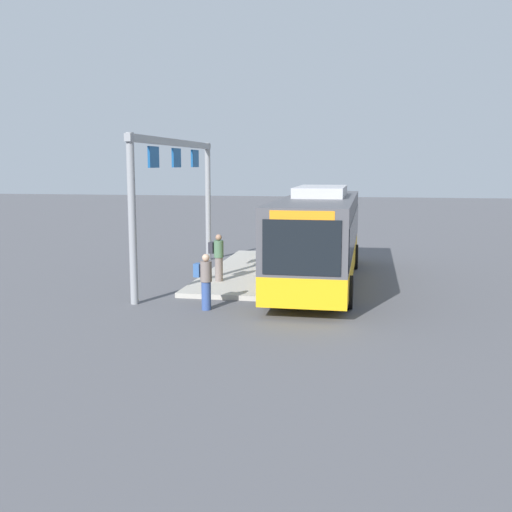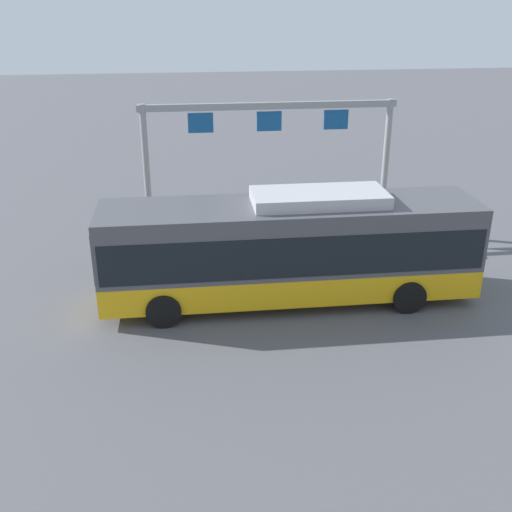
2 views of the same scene
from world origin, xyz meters
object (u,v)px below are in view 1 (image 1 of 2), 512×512
(bus_main, at_px, (319,233))
(person_waiting_near, at_px, (218,256))
(person_boarding, at_px, (205,280))
(trash_bin, at_px, (264,244))

(bus_main, bearing_deg, person_waiting_near, -72.58)
(bus_main, height_order, person_boarding, bus_main)
(bus_main, distance_m, trash_bin, 6.73)
(person_boarding, distance_m, trash_bin, 10.63)
(bus_main, relative_size, person_boarding, 6.73)
(bus_main, distance_m, person_boarding, 5.63)
(person_waiting_near, distance_m, trash_bin, 7.02)
(person_boarding, xyz_separation_m, trash_bin, (-10.63, -0.01, -0.28))
(person_boarding, relative_size, person_waiting_near, 1.00)
(bus_main, distance_m, person_waiting_near, 3.70)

